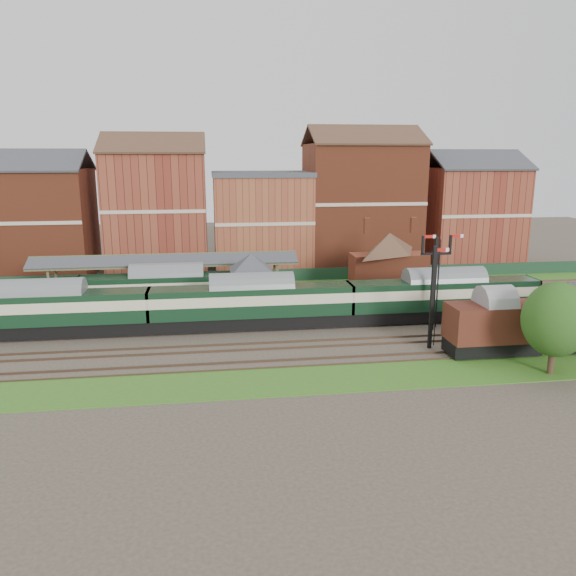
{
  "coord_description": "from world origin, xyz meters",
  "views": [
    {
      "loc": [
        -6.59,
        -46.41,
        14.56
      ],
      "look_at": [
        0.18,
        2.0,
        3.0
      ],
      "focal_mm": 35.0,
      "sensor_mm": 36.0,
      "label": 1
    }
  ],
  "objects": [
    {
      "name": "grass_back",
      "position": [
        0.0,
        16.0,
        0.03
      ],
      "size": [
        90.0,
        4.5,
        0.06
      ],
      "primitive_type": "cube",
      "color": "#2D6619",
      "rests_on": "ground"
    },
    {
      "name": "brick_hut",
      "position": [
        5.0,
        3.25,
        1.2
      ],
      "size": [
        3.2,
        2.64,
        2.94
      ],
      "color": "maroon",
      "rests_on": "ground"
    },
    {
      "name": "canopy",
      "position": [
        -11.0,
        9.75,
        4.58
      ],
      "size": [
        26.0,
        3.89,
        4.08
      ],
      "color": "#535837",
      "rests_on": "platform"
    },
    {
      "name": "station_building",
      "position": [
        12.0,
        9.75,
        3.96
      ],
      "size": [
        8.1,
        8.1,
        5.9
      ],
      "color": "brown",
      "rests_on": "platform"
    },
    {
      "name": "dmu_train",
      "position": [
        -3.24,
        0.0,
        2.33
      ],
      "size": [
        51.67,
        2.72,
        3.97
      ],
      "color": "black",
      "rests_on": "ground"
    },
    {
      "name": "semaphore_siding",
      "position": [
        10.02,
        -7.0,
        4.16
      ],
      "size": [
        1.23,
        0.25,
        8.0
      ],
      "color": "black",
      "rests_on": "ground"
    },
    {
      "name": "platform_railcar",
      "position": [
        -10.76,
        6.5,
        2.24
      ],
      "size": [
        16.52,
        2.61,
        3.8
      ],
      "color": "black",
      "rests_on": "ground"
    },
    {
      "name": "goods_van_a",
      "position": [
        14.04,
        -9.0,
        2.32
      ],
      "size": [
        6.78,
        2.94,
        4.11
      ],
      "color": "black",
      "rests_on": "ground"
    },
    {
      "name": "platform",
      "position": [
        -5.0,
        9.75,
        0.5
      ],
      "size": [
        55.0,
        3.4,
        1.0
      ],
      "primitive_type": "cube",
      "color": "#2D2D2D",
      "rests_on": "ground"
    },
    {
      "name": "town_backdrop",
      "position": [
        -0.18,
        25.0,
        7.0
      ],
      "size": [
        69.0,
        10.0,
        16.0
      ],
      "color": "brown",
      "rests_on": "ground"
    },
    {
      "name": "semaphore_bracket",
      "position": [
        12.04,
        -2.5,
        4.63
      ],
      "size": [
        3.6,
        0.25,
        8.18
      ],
      "color": "black",
      "rests_on": "ground"
    },
    {
      "name": "ground",
      "position": [
        0.0,
        0.0,
        0.0
      ],
      "size": [
        160.0,
        160.0,
        0.0
      ],
      "primitive_type": "plane",
      "color": "#473D33",
      "rests_on": "ground"
    },
    {
      "name": "grass_front",
      "position": [
        0.0,
        -12.0,
        0.03
      ],
      "size": [
        90.0,
        5.0,
        0.06
      ],
      "primitive_type": "cube",
      "color": "#2D6619",
      "rests_on": "ground"
    },
    {
      "name": "fence",
      "position": [
        0.0,
        18.0,
        0.75
      ],
      "size": [
        90.0,
        0.12,
        1.5
      ],
      "primitive_type": "cube",
      "color": "#193823",
      "rests_on": "ground"
    },
    {
      "name": "signal_box",
      "position": [
        -3.0,
        3.25,
        3.19
      ],
      "size": [
        5.4,
        5.4,
        6.0
      ],
      "color": "#637D59",
      "rests_on": "ground"
    },
    {
      "name": "tree_far",
      "position": [
        16.13,
        -13.3,
        3.9
      ],
      "size": [
        4.42,
        4.42,
        6.45
      ],
      "color": "#382619",
      "rests_on": "ground"
    }
  ]
}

